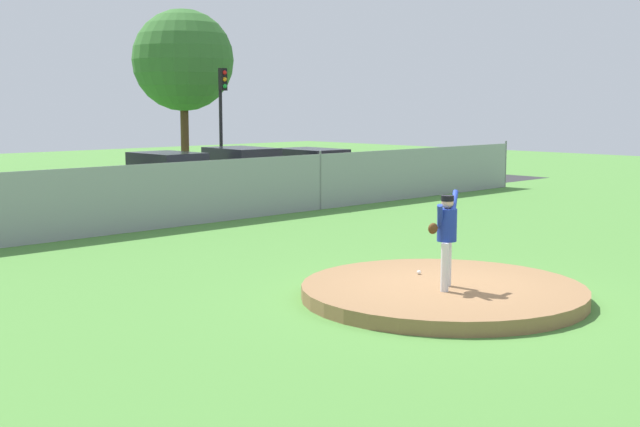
% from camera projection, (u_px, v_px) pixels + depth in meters
% --- Properties ---
extents(ground_plane, '(80.00, 80.00, 0.00)m').
position_uv_depth(ground_plane, '(225.00, 253.00, 18.13)').
color(ground_plane, '#4C8438').
extents(asphalt_strip, '(44.00, 7.00, 0.01)m').
position_uv_depth(asphalt_strip, '(48.00, 216.00, 24.20)').
color(asphalt_strip, '#2B2B2D').
rests_on(asphalt_strip, ground_plane).
extents(pitchers_mound, '(4.76, 4.76, 0.23)m').
position_uv_depth(pitchers_mound, '(443.00, 292.00, 13.83)').
color(pitchers_mound, olive).
rests_on(pitchers_mound, ground_plane).
extents(pitcher_youth, '(0.81, 0.35, 1.60)m').
position_uv_depth(pitcher_youth, '(446.00, 231.00, 13.41)').
color(pitcher_youth, silver).
rests_on(pitcher_youth, pitchers_mound).
extents(baseball, '(0.07, 0.07, 0.07)m').
position_uv_depth(baseball, '(419.00, 272.00, 14.68)').
color(baseball, white).
rests_on(baseball, pitchers_mound).
extents(chainlink_fence, '(33.92, 0.07, 1.82)m').
position_uv_depth(chainlink_fence, '(128.00, 199.00, 20.88)').
color(chainlink_fence, gray).
rests_on(chainlink_fence, ground_plane).
extents(parked_car_champagne, '(2.22, 4.78, 1.74)m').
position_uv_depth(parked_car_champagne, '(241.00, 173.00, 29.13)').
color(parked_car_champagne, tan).
rests_on(parked_car_champagne, ground_plane).
extents(parked_car_white, '(1.93, 4.44, 1.66)m').
position_uv_depth(parked_car_white, '(168.00, 179.00, 27.41)').
color(parked_car_white, silver).
rests_on(parked_car_white, ground_plane).
extents(parked_car_burgundy, '(2.06, 4.75, 1.58)m').
position_uv_depth(parked_car_burgundy, '(312.00, 170.00, 31.41)').
color(parked_car_burgundy, maroon).
rests_on(parked_car_burgundy, ground_plane).
extents(traffic_cone_orange, '(0.40, 0.40, 0.55)m').
position_uv_depth(traffic_cone_orange, '(100.00, 196.00, 26.97)').
color(traffic_cone_orange, orange).
rests_on(traffic_cone_orange, asphalt_strip).
extents(traffic_light_far, '(0.28, 0.46, 4.71)m').
position_uv_depth(traffic_light_far, '(222.00, 105.00, 33.61)').
color(traffic_light_far, black).
rests_on(traffic_light_far, ground_plane).
extents(tree_broad_right, '(4.58, 4.58, 7.53)m').
position_uv_depth(tree_broad_right, '(183.00, 61.00, 37.27)').
color(tree_broad_right, '#4C331E').
rests_on(tree_broad_right, ground_plane).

